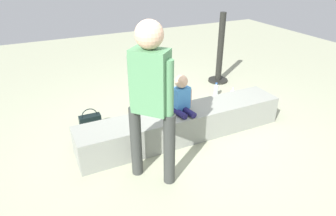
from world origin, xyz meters
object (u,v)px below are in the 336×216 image
(child_seated, at_px, (181,96))
(cake_box_white, at_px, (204,108))
(party_cup_red, at_px, (232,103))
(adult_standing, at_px, (151,92))
(handbag_black_leather, at_px, (90,122))
(cake_plate, at_px, (164,111))
(gift_bag, at_px, (142,102))
(water_bottle_far_side, at_px, (216,90))
(water_bottle_near_gift, at_px, (232,95))

(child_seated, xyz_separation_m, cake_box_white, (0.65, 0.49, -0.53))
(party_cup_red, height_order, cake_box_white, cake_box_white)
(adult_standing, height_order, handbag_black_leather, adult_standing)
(cake_plate, xyz_separation_m, gift_bag, (0.01, 0.82, -0.24))
(child_seated, xyz_separation_m, adult_standing, (-0.64, -0.57, 0.41))
(party_cup_red, bearing_deg, handbag_black_leather, 172.65)
(child_seated, height_order, water_bottle_far_side, child_seated)
(gift_bag, bearing_deg, adult_standing, -107.14)
(gift_bag, distance_m, water_bottle_far_side, 1.33)
(cake_plate, bearing_deg, adult_standing, -124.43)
(adult_standing, bearing_deg, party_cup_red, 29.53)
(cake_plate, height_order, cake_box_white, cake_plate)
(child_seated, distance_m, party_cup_red, 1.36)
(gift_bag, xyz_separation_m, cake_box_white, (0.84, -0.41, -0.10))
(water_bottle_near_gift, height_order, water_bottle_far_side, water_bottle_far_side)
(gift_bag, bearing_deg, child_seated, -78.25)
(cake_plate, xyz_separation_m, cake_box_white, (0.85, 0.42, -0.34))
(party_cup_red, distance_m, handbag_black_leather, 2.19)
(party_cup_red, bearing_deg, cake_plate, -164.29)
(cake_plate, bearing_deg, handbag_black_leather, 140.72)
(gift_bag, bearing_deg, water_bottle_near_gift, -11.56)
(cake_box_white, bearing_deg, adult_standing, -140.75)
(child_seated, distance_m, adult_standing, 0.95)
(party_cup_red, bearing_deg, water_bottle_near_gift, 54.13)
(party_cup_red, relative_size, handbag_black_leather, 0.33)
(child_seated, distance_m, cake_plate, 0.29)
(child_seated, height_order, handbag_black_leather, child_seated)
(adult_standing, distance_m, water_bottle_far_side, 2.46)
(gift_bag, height_order, cake_box_white, gift_bag)
(cake_plate, relative_size, party_cup_red, 2.21)
(water_bottle_far_side, distance_m, cake_box_white, 0.63)
(gift_bag, bearing_deg, cake_plate, -90.96)
(water_bottle_near_gift, bearing_deg, handbag_black_leather, 176.52)
(child_seated, relative_size, water_bottle_far_side, 2.03)
(child_seated, bearing_deg, party_cup_red, 21.28)
(handbag_black_leather, bearing_deg, water_bottle_far_side, 3.83)
(adult_standing, bearing_deg, water_bottle_far_side, 39.12)
(water_bottle_near_gift, bearing_deg, child_seated, -154.82)
(gift_bag, bearing_deg, party_cup_red, -18.03)
(adult_standing, distance_m, cake_box_white, 1.91)
(cake_box_white, distance_m, handbag_black_leather, 1.68)
(party_cup_red, bearing_deg, water_bottle_far_side, 93.16)
(water_bottle_near_gift, height_order, handbag_black_leather, handbag_black_leather)
(child_seated, xyz_separation_m, handbag_black_leather, (-1.01, 0.73, -0.49))
(cake_plate, relative_size, water_bottle_far_side, 0.94)
(child_seated, height_order, water_bottle_near_gift, child_seated)
(water_bottle_near_gift, xyz_separation_m, handbag_black_leather, (-2.28, 0.14, 0.00))
(child_seated, distance_m, handbag_black_leather, 1.34)
(gift_bag, height_order, water_bottle_far_side, gift_bag)
(child_seated, xyz_separation_m, water_bottle_far_side, (1.14, 0.88, -0.48))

